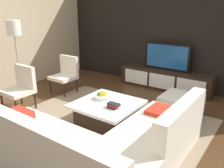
# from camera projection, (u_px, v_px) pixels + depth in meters

# --- Properties ---
(ground_plane) EXTENTS (14.00, 14.00, 0.00)m
(ground_plane) POSITION_uv_depth(u_px,v_px,m) (108.00, 126.00, 4.11)
(ground_plane) COLOR #4C301C
(feature_wall_back) EXTENTS (6.40, 0.12, 2.80)m
(feature_wall_back) POSITION_uv_depth(u_px,v_px,m) (174.00, 32.00, 5.75)
(feature_wall_back) COLOR black
(feature_wall_back) RESTS_ON ground
(side_wall_left) EXTENTS (0.12, 5.20, 2.80)m
(side_wall_left) POSITION_uv_depth(u_px,v_px,m) (5.00, 32.00, 5.59)
(side_wall_left) COLOR #C6B28E
(side_wall_left) RESTS_ON ground
(area_rug) EXTENTS (3.38, 2.75, 0.01)m
(area_rug) POSITION_uv_depth(u_px,v_px,m) (104.00, 124.00, 4.16)
(area_rug) COLOR gray
(area_rug) RESTS_ON ground
(media_console) EXTENTS (2.31, 0.46, 0.50)m
(media_console) POSITION_uv_depth(u_px,v_px,m) (165.00, 79.00, 5.88)
(media_console) COLOR black
(media_console) RESTS_ON ground
(television) EXTENTS (1.15, 0.06, 0.66)m
(television) POSITION_uv_depth(u_px,v_px,m) (167.00, 57.00, 5.70)
(television) COLOR black
(television) RESTS_ON media_console
(sectional_couch) EXTENTS (2.41, 2.29, 0.81)m
(sectional_couch) POSITION_uv_depth(u_px,v_px,m) (98.00, 145.00, 3.04)
(sectional_couch) COLOR silver
(sectional_couch) RESTS_ON ground
(coffee_table) EXTENTS (1.07, 1.05, 0.38)m
(coffee_table) POSITION_uv_depth(u_px,v_px,m) (107.00, 112.00, 4.18)
(coffee_table) COLOR black
(coffee_table) RESTS_ON ground
(accent_chair_near) EXTENTS (0.56, 0.51, 0.87)m
(accent_chair_near) POSITION_uv_depth(u_px,v_px,m) (21.00, 85.00, 4.69)
(accent_chair_near) COLOR black
(accent_chair_near) RESTS_ON ground
(floor_lamp) EXTENTS (0.31, 0.31, 1.71)m
(floor_lamp) POSITION_uv_depth(u_px,v_px,m) (14.00, 33.00, 5.13)
(floor_lamp) COLOR #A5A5AA
(floor_lamp) RESTS_ON ground
(ottoman) EXTENTS (0.70, 0.70, 0.40)m
(ottoman) POSITION_uv_depth(u_px,v_px,m) (181.00, 106.00, 4.43)
(ottoman) COLOR silver
(ottoman) RESTS_ON ground
(fruit_bowl) EXTENTS (0.28, 0.28, 0.14)m
(fruit_bowl) POSITION_uv_depth(u_px,v_px,m) (102.00, 96.00, 4.28)
(fruit_bowl) COLOR silver
(fruit_bowl) RESTS_ON coffee_table
(accent_chair_far) EXTENTS (0.54, 0.51, 0.87)m
(accent_chair_far) POSITION_uv_depth(u_px,v_px,m) (66.00, 72.00, 5.61)
(accent_chair_far) COLOR black
(accent_chair_far) RESTS_ON ground
(book_stack) EXTENTS (0.20, 0.15, 0.09)m
(book_stack) POSITION_uv_depth(u_px,v_px,m) (113.00, 105.00, 3.89)
(book_stack) COLOR #1E232D
(book_stack) RESTS_ON coffee_table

